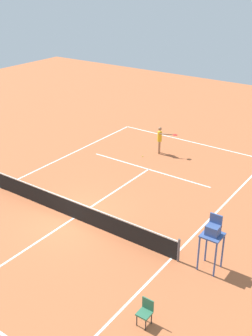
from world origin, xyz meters
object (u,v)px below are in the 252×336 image
object	(u,v)px
umpire_chair	(213,234)
courtside_chair_near	(146,311)
player_serving	(160,138)
tennis_ball	(143,156)

from	to	relation	value
umpire_chair	courtside_chair_near	xyz separation A→B (m)	(0.52, 3.90, -1.07)
player_serving	courtside_chair_near	distance (m)	14.56
player_serving	tennis_ball	world-z (taller)	player_serving
tennis_ball	umpire_chair	size ratio (longest dim) A/B	0.03
courtside_chair_near	tennis_ball	bearing A→B (deg)	-56.39
tennis_ball	umpire_chair	bearing A→B (deg)	136.92
courtside_chair_near	player_serving	bearing A→B (deg)	-60.82
player_serving	umpire_chair	world-z (taller)	umpire_chair
player_serving	courtside_chair_near	world-z (taller)	player_serving
player_serving	umpire_chair	distance (m)	11.65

